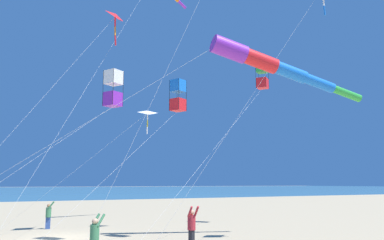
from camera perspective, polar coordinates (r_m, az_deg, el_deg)
ground_plane at (r=22.54m, az=-18.08°, el=-15.69°), size 600.00×600.00×0.00m
person_adult_flyer at (r=18.01m, az=-0.05°, el=-14.75°), size 0.53×0.42×1.82m
person_child_grey_jacket at (r=26.86m, az=-19.79°, el=-12.49°), size 0.45×0.55×1.68m
person_bystander_far at (r=15.33m, az=-13.71°, el=-15.76°), size 0.52×0.59×1.70m
kite_delta_black_fish_shape at (r=26.30m, az=-6.41°, el=0.99°), size 3.39×8.70×7.62m
kite_delta_green_low_center at (r=25.55m, az=-10.87°, el=14.27°), size 4.80×9.85×13.27m
kite_windsock_checkered_midright at (r=16.21m, az=10.95°, el=7.80°), size 6.31×17.83×8.40m
kite_box_long_streamer_right at (r=29.61m, az=9.98°, el=6.26°), size 5.96×12.03×11.48m
kite_box_rainbow_low_near at (r=21.34m, az=-2.03°, el=3.50°), size 2.99×8.06×8.26m
kite_box_orange_high_right at (r=20.71m, az=-11.20°, el=4.43°), size 2.92×9.13×8.47m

